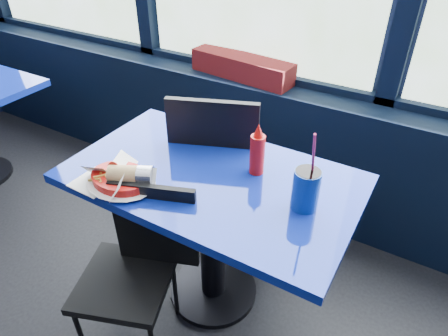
% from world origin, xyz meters
% --- Properties ---
extents(window_sill, '(5.00, 0.26, 0.80)m').
position_xyz_m(window_sill, '(0.00, 2.87, 0.40)').
color(window_sill, black).
rests_on(window_sill, ground).
extents(near_table, '(1.20, 0.70, 0.75)m').
position_xyz_m(near_table, '(0.30, 2.00, 0.57)').
color(near_table, black).
rests_on(near_table, ground).
extents(chair_near_front, '(0.47, 0.47, 0.80)m').
position_xyz_m(chair_near_front, '(0.15, 1.67, 0.46)').
color(chair_near_front, black).
rests_on(chair_near_front, ground).
extents(chair_near_back, '(0.57, 0.57, 0.97)m').
position_xyz_m(chair_near_back, '(0.23, 2.32, 0.56)').
color(chair_near_back, black).
rests_on(chair_near_back, ground).
extents(planter_box, '(0.65, 0.23, 0.13)m').
position_xyz_m(planter_box, '(-0.03, 2.88, 0.86)').
color(planter_box, maroon).
rests_on(planter_box, window_sill).
extents(food_basket, '(0.27, 0.25, 0.10)m').
position_xyz_m(food_basket, '(0.03, 1.76, 0.78)').
color(food_basket, red).
rests_on(food_basket, near_table).
extents(ketchup_bottle, '(0.06, 0.06, 0.23)m').
position_xyz_m(ketchup_bottle, '(0.45, 2.11, 0.85)').
color(ketchup_bottle, red).
rests_on(ketchup_bottle, near_table).
extents(soda_cup, '(0.10, 0.10, 0.34)m').
position_xyz_m(soda_cup, '(0.70, 2.01, 0.83)').
color(soda_cup, navy).
rests_on(soda_cup, near_table).
extents(napkin, '(0.16, 0.16, 0.00)m').
position_xyz_m(napkin, '(-0.08, 1.72, 0.75)').
color(napkin, white).
rests_on(napkin, near_table).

